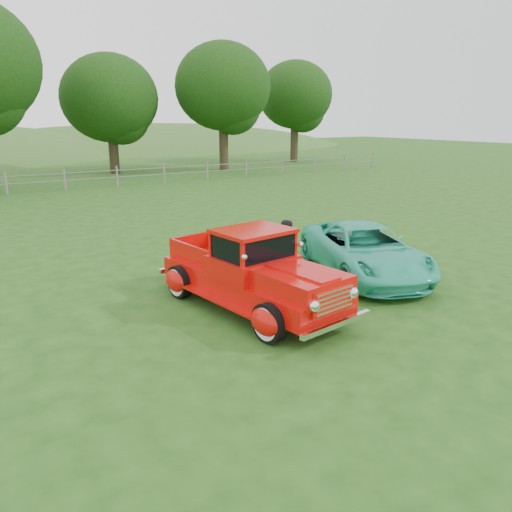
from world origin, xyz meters
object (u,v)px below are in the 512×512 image
tree_near_east (110,98)px  red_pickup (251,273)px  tree_far_east (295,95)px  man (284,254)px  teal_sedan (365,250)px  tree_mid_east (223,87)px

tree_near_east → red_pickup: bearing=-101.3°
tree_far_east → man: 35.73m
tree_near_east → teal_sedan: size_ratio=1.74×
tree_near_east → teal_sedan: tree_near_east is taller
red_pickup → man: size_ratio=3.05×
tree_mid_east → man: tree_mid_east is taller
red_pickup → man: red_pickup is taller
teal_sedan → man: bearing=-166.2°
tree_mid_east → tree_far_east: (9.00, 3.00, -0.31)m
tree_far_east → teal_sedan: bearing=-123.4°
tree_near_east → man: bearing=-98.8°
tree_mid_east → tree_near_east: bearing=166.0°
red_pickup → teal_sedan: bearing=-1.1°
red_pickup → tree_near_east: bearing=70.8°
tree_far_east → red_pickup: (-22.59, -29.01, -5.06)m
tree_near_east → tree_far_east: (17.00, 1.00, 0.61)m
tree_mid_east → tree_far_east: size_ratio=1.07×
tree_mid_east → red_pickup: (-13.59, -26.01, -5.38)m
tree_mid_east → man: 28.60m
tree_near_east → tree_far_east: 17.04m
tree_mid_east → tree_far_east: 9.49m
tree_mid_east → teal_sedan: 27.93m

